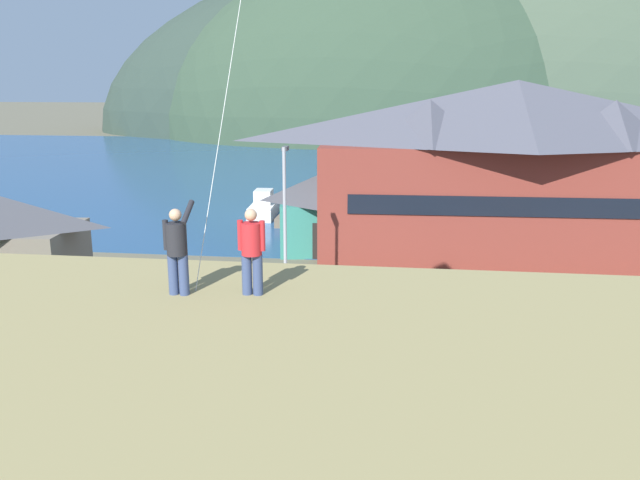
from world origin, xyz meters
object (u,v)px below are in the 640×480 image
at_px(person_companion, 252,249).
at_px(harbor_lodge, 513,165).
at_px(parked_car_mid_row_far, 68,345).
at_px(parked_car_corner_spot, 193,374).
at_px(parked_car_front_row_end, 596,315).
at_px(parking_light_pole, 285,213).
at_px(parked_car_front_row_red, 469,374).
at_px(wharf_dock, 310,206).
at_px(person_kite_flyer, 177,248).
at_px(parked_car_front_row_silver, 68,305).
at_px(moored_boat_wharfside, 265,207).
at_px(parked_car_back_row_left, 446,311).
at_px(storage_shed_waterside, 320,211).

bearing_deg(person_companion, harbor_lodge, 71.31).
bearing_deg(parked_car_mid_row_far, parked_car_corner_spot, -18.24).
relative_size(parked_car_front_row_end, parked_car_corner_spot, 1.00).
bearing_deg(parking_light_pole, parked_car_front_row_red, -50.44).
bearing_deg(person_companion, parked_car_mid_row_far, 136.31).
bearing_deg(wharf_dock, parked_car_front_row_end, -58.98).
distance_m(parked_car_front_row_end, person_kite_flyer, 20.12).
distance_m(wharf_dock, parked_car_front_row_silver, 28.43).
xyz_separation_m(wharf_dock, moored_boat_wharfside, (-3.27, -2.83, 0.37)).
bearing_deg(person_kite_flyer, parked_car_corner_spot, 108.13).
height_order(parked_car_corner_spot, person_companion, person_companion).
height_order(harbor_lodge, parked_car_back_row_left, harbor_lodge).
distance_m(parked_car_back_row_left, parked_car_front_row_end, 6.10).
height_order(harbor_lodge, parking_light_pole, harbor_lodge).
distance_m(parked_car_front_row_end, parking_light_pole, 14.38).
distance_m(parked_car_mid_row_far, person_kite_flyer, 13.19).
xyz_separation_m(parked_car_front_row_red, parked_car_front_row_end, (5.70, 6.25, 0.00)).
bearing_deg(harbor_lodge, moored_boat_wharfside, 150.94).
xyz_separation_m(harbor_lodge, person_companion, (-9.45, -27.94, 1.67)).
distance_m(parked_car_mid_row_far, parked_car_front_row_end, 20.84).
height_order(moored_boat_wharfside, person_companion, person_companion).
height_order(parked_car_back_row_left, parking_light_pole, parking_light_pole).
relative_size(parked_car_back_row_left, parked_car_front_row_red, 1.02).
distance_m(parked_car_front_row_end, parked_car_front_row_silver, 22.34).
bearing_deg(parked_car_back_row_left, parked_car_corner_spot, -140.23).
relative_size(parked_car_mid_row_far, parked_car_front_row_red, 1.00).
bearing_deg(parked_car_back_row_left, storage_shed_waterside, 117.79).
bearing_deg(parked_car_mid_row_far, parking_light_pole, 54.54).
bearing_deg(parked_car_mid_row_far, person_kite_flyer, -49.28).
bearing_deg(person_companion, parked_car_back_row_left, 70.87).
height_order(moored_boat_wharfside, parking_light_pole, parking_light_pole).
distance_m(parked_car_front_row_red, parking_light_pole, 12.83).
relative_size(moored_boat_wharfside, person_companion, 3.46).
relative_size(moored_boat_wharfside, parked_car_front_row_end, 1.41).
xyz_separation_m(parked_car_mid_row_far, parked_car_front_row_silver, (-2.25, 4.16, 0.00)).
distance_m(storage_shed_waterside, parked_car_front_row_silver, 17.44).
height_order(storage_shed_waterside, parked_car_front_row_red, storage_shed_waterside).
bearing_deg(moored_boat_wharfside, wharf_dock, 40.89).
bearing_deg(parked_car_mid_row_far, parked_car_back_row_left, 21.45).
xyz_separation_m(wharf_dock, parked_car_mid_row_far, (-4.35, -31.81, 0.71)).
bearing_deg(person_kite_flyer, parked_car_mid_row_far, 130.72).
height_order(parked_car_front_row_end, person_companion, person_companion).
bearing_deg(person_companion, parked_car_corner_spot, 118.66).
bearing_deg(person_kite_flyer, harbor_lodge, 68.80).
bearing_deg(parking_light_pole, parked_car_corner_spot, -96.16).
distance_m(parked_car_front_row_end, parked_car_corner_spot, 16.54).
bearing_deg(harbor_lodge, storage_shed_waterside, -178.37).
xyz_separation_m(harbor_lodge, wharf_dock, (-14.15, 12.50, -5.23)).
bearing_deg(wharf_dock, harbor_lodge, -41.46).
bearing_deg(parked_car_back_row_left, parked_car_mid_row_far, -158.55).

